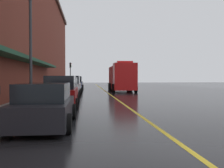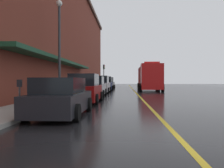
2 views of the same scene
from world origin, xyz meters
name	(u,v)px [view 1 (image 1 of 2)]	position (x,y,z in m)	size (l,w,h in m)	color
ground_plane	(106,92)	(0.00, 25.00, 0.00)	(112.00, 112.00, 0.00)	black
sidewalk_left	(55,92)	(-6.20, 25.00, 0.07)	(2.40, 70.00, 0.15)	#9E9B93
lane_center_stripe	(106,92)	(0.00, 25.00, 0.00)	(0.16, 70.00, 0.01)	gold
parked_car_0	(45,106)	(-3.93, 3.78, 0.74)	(2.07, 4.58, 1.55)	black
parked_car_1	(61,93)	(-3.91, 9.61, 0.86)	(2.02, 4.65, 1.85)	maroon
parked_car_2	(67,89)	(-4.00, 15.03, 0.82)	(2.03, 4.36, 1.76)	silver
parked_car_3	(71,86)	(-4.00, 21.08, 0.89)	(2.20, 4.64, 1.92)	silver
parked_car_4	(74,84)	(-3.95, 27.15, 0.89)	(2.21, 4.79, 1.92)	navy
parked_car_5	(76,83)	(-3.92, 33.20, 0.88)	(2.16, 4.40, 1.89)	#595B60
fire_truck	(122,78)	(2.04, 26.18, 1.74)	(3.01, 8.17, 3.65)	red
parking_meter_0	(65,82)	(-5.35, 30.30, 1.06)	(0.14, 0.18, 1.33)	#4C4C51
parking_meter_2	(59,84)	(-5.35, 22.24, 1.06)	(0.14, 0.18, 1.33)	#4C4C51
parking_meter_3	(24,92)	(-5.35, 6.63, 1.06)	(0.14, 0.18, 1.33)	#4C4C51
street_lamp_left	(31,36)	(-5.95, 10.96, 4.40)	(0.44, 0.44, 6.94)	#33383D
traffic_light_near	(70,70)	(-5.29, 40.96, 3.16)	(0.38, 0.36, 4.30)	#232326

